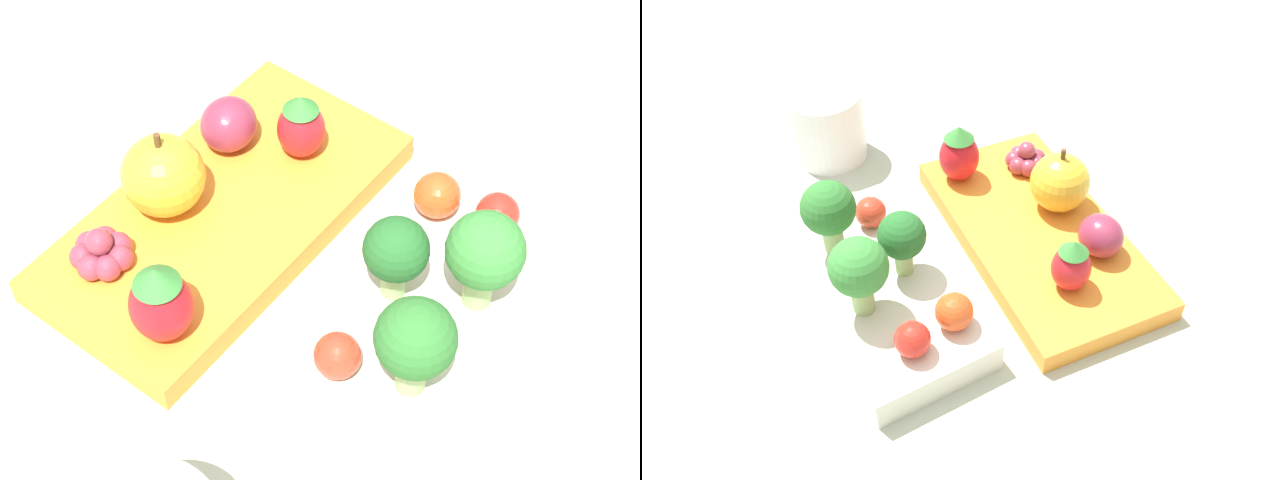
# 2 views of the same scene
# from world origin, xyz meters

# --- Properties ---
(ground_plane) EXTENTS (4.00, 4.00, 0.00)m
(ground_plane) POSITION_xyz_m (0.00, 0.00, 0.00)
(ground_plane) COLOR #ADB7A3
(bento_box_savoury) EXTENTS (0.20, 0.11, 0.03)m
(bento_box_savoury) POSITION_xyz_m (0.01, 0.06, 0.01)
(bento_box_savoury) COLOR silver
(bento_box_savoury) RESTS_ON ground_plane
(bento_box_fruit) EXTENTS (0.24, 0.15, 0.02)m
(bento_box_fruit) POSITION_xyz_m (-0.01, -0.07, 0.01)
(bento_box_fruit) COLOR orange
(bento_box_fruit) RESTS_ON ground_plane
(broccoli_floret_0) EXTENTS (0.04, 0.04, 0.06)m
(broccoli_floret_0) POSITION_xyz_m (-0.01, 0.08, 0.07)
(broccoli_floret_0) COLOR #93B770
(broccoli_floret_0) RESTS_ON bento_box_savoury
(broccoli_floret_1) EXTENTS (0.03, 0.03, 0.05)m
(broccoli_floret_1) POSITION_xyz_m (0.01, 0.04, 0.06)
(broccoli_floret_1) COLOR #93B770
(broccoli_floret_1) RESTS_ON bento_box_savoury
(broccoli_floret_2) EXTENTS (0.04, 0.04, 0.06)m
(broccoli_floret_2) POSITION_xyz_m (0.06, 0.07, 0.06)
(broccoli_floret_2) COLOR #93B770
(broccoli_floret_2) RESTS_ON bento_box_savoury
(cherry_tomato_0) EXTENTS (0.02, 0.02, 0.02)m
(cherry_tomato_0) POSITION_xyz_m (-0.06, 0.07, 0.04)
(cherry_tomato_0) COLOR red
(cherry_tomato_0) RESTS_ON bento_box_savoury
(cherry_tomato_1) EXTENTS (0.03, 0.03, 0.03)m
(cherry_tomato_1) POSITION_xyz_m (-0.06, 0.04, 0.04)
(cherry_tomato_1) COLOR #DB4C1E
(cherry_tomato_1) RESTS_ON bento_box_savoury
(cherry_tomato_2) EXTENTS (0.02, 0.02, 0.02)m
(cherry_tomato_2) POSITION_xyz_m (0.06, 0.04, 0.04)
(cherry_tomato_2) COLOR red
(cherry_tomato_2) RESTS_ON bento_box_savoury
(apple) EXTENTS (0.05, 0.05, 0.06)m
(apple) POSITION_xyz_m (0.01, -0.10, 0.04)
(apple) COLOR gold
(apple) RESTS_ON bento_box_fruit
(strawberry_0) EXTENTS (0.03, 0.03, 0.05)m
(strawberry_0) POSITION_xyz_m (0.08, -0.06, 0.04)
(strawberry_0) COLOR red
(strawberry_0) RESTS_ON bento_box_fruit
(strawberry_1) EXTENTS (0.03, 0.03, 0.04)m
(strawberry_1) POSITION_xyz_m (-0.07, -0.05, 0.04)
(strawberry_1) COLOR red
(strawberry_1) RESTS_ON bento_box_fruit
(plum) EXTENTS (0.04, 0.03, 0.03)m
(plum) POSITION_xyz_m (-0.05, -0.09, 0.03)
(plum) COLOR #892D47
(plum) RESTS_ON bento_box_fruit
(grape_cluster) EXTENTS (0.03, 0.04, 0.03)m
(grape_cluster) POSITION_xyz_m (0.06, -0.11, 0.03)
(grape_cluster) COLOR #93384C
(grape_cluster) RESTS_ON bento_box_fruit
(drinking_cup) EXTENTS (0.07, 0.07, 0.07)m
(drinking_cup) POSITION_xyz_m (0.19, 0.01, 0.03)
(drinking_cup) COLOR white
(drinking_cup) RESTS_ON ground_plane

